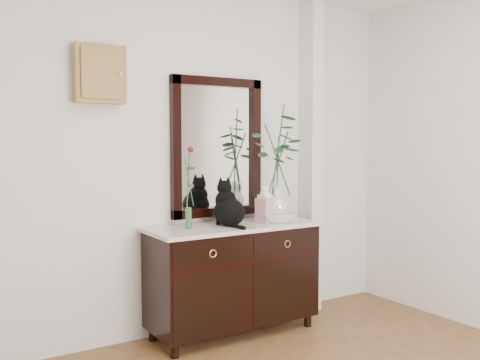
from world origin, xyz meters
TOP-DOWN VIEW (x-y plane):
  - wall_back at (0.00, 1.98)m, footprint 3.60×0.04m
  - pilaster at (1.00, 1.90)m, footprint 0.12×0.20m
  - sideboard at (0.10, 1.73)m, footprint 1.33×0.52m
  - wall_mirror at (0.10, 1.97)m, footprint 0.80×0.06m
  - key_cabinet at (-0.85, 1.94)m, footprint 0.35×0.10m
  - cat at (0.05, 1.70)m, footprint 0.26×0.31m
  - lotus_bowl at (0.47, 1.66)m, footprint 0.39×0.39m
  - vase_branches at (0.47, 1.66)m, footprint 0.48×0.48m
  - bud_vase_rose at (-0.28, 1.73)m, footprint 0.09×0.09m
  - ginger_jar at (0.37, 1.69)m, footprint 0.14×0.14m

SIDE VIEW (x-z plane):
  - sideboard at x=0.10m, z-range 0.06..0.88m
  - lotus_bowl at x=0.47m, z-range 0.85..0.92m
  - ginger_jar at x=0.37m, z-range 0.85..1.16m
  - cat at x=0.05m, z-range 0.85..1.20m
  - bud_vase_rose at x=-0.28m, z-range 0.85..1.46m
  - vase_branches at x=0.47m, z-range 0.87..1.79m
  - wall_back at x=0.00m, z-range 0.00..2.70m
  - pilaster at x=1.00m, z-range 0.00..2.70m
  - wall_mirror at x=0.10m, z-range 0.89..1.99m
  - key_cabinet at x=-0.85m, z-range 1.75..2.15m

